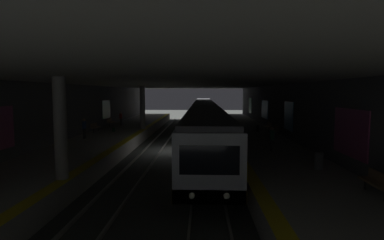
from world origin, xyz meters
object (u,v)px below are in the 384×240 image
object	(u,v)px
person_walking_mid	(272,138)
metro_train	(204,116)
bench_right_near	(95,127)
bench_right_mid	(111,122)
bench_left_near	(377,181)
pillar_near	(60,128)
pillar_far	(142,107)
bench_left_far	(268,126)
backpack_on_floor	(114,130)
suitcase_rolling	(258,128)
trash_bin	(319,161)
person_waiting_near	(121,118)
person_standing_far	(84,128)
bench_left_mid	(275,129)

from	to	relation	value
person_walking_mid	metro_train	bearing A→B (deg)	13.64
bench_right_near	bench_right_mid	size ratio (longest dim) A/B	1.00
bench_left_near	person_walking_mid	size ratio (longest dim) A/B	1.05
pillar_near	pillar_far	size ratio (longest dim) A/B	1.00
bench_left_far	bench_right_mid	xyz separation A→B (m)	(4.05, 17.07, 0.00)
pillar_near	backpack_on_floor	xyz separation A→B (m)	(16.54, 2.41, -2.08)
suitcase_rolling	trash_bin	xyz separation A→B (m)	(-14.88, -0.38, 0.09)
pillar_far	trash_bin	size ratio (longest dim) A/B	5.35
bench_left_near	bench_right_near	bearing A→B (deg)	43.17
pillar_far	metro_train	xyz separation A→B (m)	(5.66, -6.55, -1.30)
pillar_near	bench_right_mid	world-z (taller)	pillar_near
person_waiting_near	suitcase_rolling	distance (m)	15.96
suitcase_rolling	bench_left_near	bearing A→B (deg)	-176.59
pillar_far	person_standing_far	distance (m)	8.01
bench_left_mid	suitcase_rolling	size ratio (longest dim) A/B	1.77
pillar_near	pillar_far	world-z (taller)	same
suitcase_rolling	person_standing_far	bearing A→B (deg)	108.31
person_standing_far	person_waiting_near	bearing A→B (deg)	-1.68
pillar_near	trash_bin	xyz separation A→B (m)	(2.10, -12.15, -1.85)
metro_train	bench_left_near	size ratio (longest dim) A/B	31.50
bench_left_far	bench_right_mid	distance (m)	17.54
bench_right_mid	backpack_on_floor	world-z (taller)	bench_right_mid
person_waiting_near	trash_bin	world-z (taller)	person_waiting_near
bench_left_far	person_standing_far	xyz separation A→B (m)	(-5.55, 16.42, 0.40)
pillar_near	bench_right_near	world-z (taller)	pillar_near
bench_left_near	person_standing_far	xyz separation A→B (m)	(13.72, 16.42, 0.40)
pillar_near	backpack_on_floor	size ratio (longest dim) A/B	11.38
backpack_on_floor	suitcase_rolling	bearing A→B (deg)	-88.21
bench_left_far	metro_train	bearing A→B (deg)	41.44
metro_train	person_standing_far	bearing A→B (deg)	141.60
metro_train	person_waiting_near	world-z (taller)	metro_train
bench_right_mid	backpack_on_floor	xyz separation A→B (m)	(-4.98, -1.78, -0.32)
person_standing_far	backpack_on_floor	bearing A→B (deg)	-13.73
metro_train	trash_bin	bearing A→B (deg)	-166.05
bench_left_mid	suitcase_rolling	distance (m)	2.55
bench_left_near	bench_left_mid	distance (m)	16.50
bench_right_near	bench_right_mid	bearing A→B (deg)	0.00
backpack_on_floor	bench_right_near	bearing A→B (deg)	94.65
pillar_near	bench_right_near	bearing A→B (deg)	14.32
person_walking_mid	person_standing_far	distance (m)	15.26
person_standing_far	pillar_far	bearing A→B (deg)	-26.58
bench_left_far	suitcase_rolling	size ratio (longest dim) A/B	1.77
pillar_far	trash_bin	distance (m)	20.89
pillar_far	bench_left_far	world-z (taller)	pillar_far
metro_train	suitcase_rolling	distance (m)	9.29
pillar_near	bench_right_near	size ratio (longest dim) A/B	2.68
suitcase_rolling	trash_bin	world-z (taller)	suitcase_rolling
trash_bin	bench_left_mid	bearing A→B (deg)	-3.34
pillar_near	bench_left_near	size ratio (longest dim) A/B	2.68
person_waiting_near	trash_bin	size ratio (longest dim) A/B	1.85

